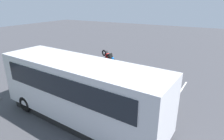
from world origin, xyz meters
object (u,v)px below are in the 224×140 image
object	(u,v)px
spectator_left	(122,87)
spectator_right	(92,80)
spectator_centre	(104,84)
traffic_cone	(117,73)
tour_bus	(80,92)
spectator_far_right	(79,77)
stunt_motorcycle	(109,58)
spectator_far_left	(134,90)
parked_motorcycle_silver	(80,88)

from	to	relation	value
spectator_left	spectator_right	size ratio (longest dim) A/B	0.97
spectator_centre	traffic_cone	xyz separation A→B (m)	(1.04, -3.72, -0.69)
tour_bus	spectator_far_right	world-z (taller)	tour_bus
stunt_motorcycle	traffic_cone	distance (m)	2.35
tour_bus	traffic_cone	size ratio (longest dim) A/B	14.72
spectator_far_right	stunt_motorcycle	size ratio (longest dim) A/B	0.91
spectator_left	tour_bus	bearing A→B (deg)	69.36
spectator_centre	stunt_motorcycle	distance (m)	5.87
spectator_right	spectator_centre	bearing A→B (deg)	178.17
tour_bus	spectator_left	xyz separation A→B (m)	(-1.04, -2.76, -0.64)
spectator_right	spectator_far_right	size ratio (longest dim) A/B	1.02
spectator_left	spectator_right	xyz separation A→B (m)	(2.22, 0.06, 0.02)
spectator_far_left	spectator_far_right	xyz separation A→B (m)	(4.16, -0.05, -0.04)
spectator_left	traffic_cone	distance (m)	4.37
spectator_centre	tour_bus	bearing A→B (deg)	95.26
spectator_centre	spectator_right	world-z (taller)	spectator_right
spectator_far_left	spectator_right	xyz separation A→B (m)	(3.02, -0.02, -0.02)
tour_bus	spectator_right	size ratio (longest dim) A/B	5.35
spectator_left	parked_motorcycle_silver	distance (m)	3.02
spectator_far_left	spectator_centre	world-z (taller)	spectator_far_left
spectator_centre	parked_motorcycle_silver	size ratio (longest dim) A/B	0.82
spectator_left	spectator_right	world-z (taller)	spectator_right
tour_bus	spectator_centre	distance (m)	2.76
spectator_far_left	spectator_far_right	distance (m)	4.16
spectator_left	traffic_cone	size ratio (longest dim) A/B	2.68
spectator_centre	stunt_motorcycle	xyz separation A→B (m)	(2.71, -5.21, 0.03)
tour_bus	spectator_left	size ratio (longest dim) A/B	5.50
spectator_far_left	spectator_left	bearing A→B (deg)	-5.74
tour_bus	spectator_far_right	xyz separation A→B (m)	(2.32, -2.73, -0.64)
stunt_motorcycle	spectator_far_left	bearing A→B (deg)	132.66
spectator_left	traffic_cone	world-z (taller)	spectator_left
spectator_far_left	stunt_motorcycle	bearing A→B (deg)	-47.34
stunt_motorcycle	spectator_centre	bearing A→B (deg)	117.46
spectator_left	stunt_motorcycle	world-z (taller)	stunt_motorcycle
spectator_right	stunt_motorcycle	distance (m)	5.48
spectator_centre	spectator_far_right	world-z (taller)	spectator_far_right
tour_bus	spectator_centre	bearing A→B (deg)	-84.74
spectator_far_right	stunt_motorcycle	bearing A→B (deg)	-83.03
tour_bus	parked_motorcycle_silver	xyz separation A→B (m)	(1.89, -2.25, -1.16)
spectator_centre	traffic_cone	bearing A→B (deg)	-74.32
spectator_far_right	spectator_far_left	bearing A→B (deg)	179.30
spectator_far_left	traffic_cone	bearing A→B (deg)	-49.85
traffic_cone	stunt_motorcycle	bearing A→B (deg)	-41.88
spectator_left	stunt_motorcycle	xyz separation A→B (m)	(3.99, -5.12, 0.01)
parked_motorcycle_silver	stunt_motorcycle	xyz separation A→B (m)	(1.06, -5.63, 0.54)
spectator_right	stunt_motorcycle	xyz separation A→B (m)	(1.78, -5.18, -0.01)
parked_motorcycle_silver	traffic_cone	bearing A→B (deg)	-98.29
spectator_far_right	parked_motorcycle_silver	xyz separation A→B (m)	(-0.43, 0.48, -0.52)
spectator_left	parked_motorcycle_silver	world-z (taller)	spectator_left
spectator_centre	spectator_left	bearing A→B (deg)	-176.03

